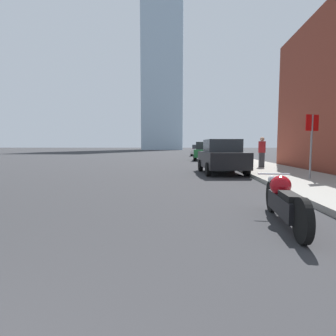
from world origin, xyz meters
The scene contains 8 objects.
sidewalk centered at (6.27, 40.00, 0.07)m, with size 3.41×240.00×0.15m.
distant_tower centered at (-6.83, 97.03, 29.94)m, with size 14.31×14.31×59.87m.
motorcycle centered at (3.46, 4.59, 0.42)m, with size 0.62×2.49×0.84m.
parked_car_black centered at (3.48, 13.06, 0.85)m, with size 2.23×3.98×1.70m.
parked_car_green centered at (3.48, 25.38, 0.86)m, with size 2.25×4.60×1.75m.
parked_car_white centered at (3.30, 36.70, 0.78)m, with size 2.07×4.47×1.54m.
stop_sign centered at (6.40, 10.09, 1.77)m, with size 0.57×0.26×2.39m.
pedestrian centered at (6.09, 15.42, 1.05)m, with size 0.36×0.24×1.74m.
Camera 1 is at (1.74, -0.11, 1.38)m, focal length 28.00 mm.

